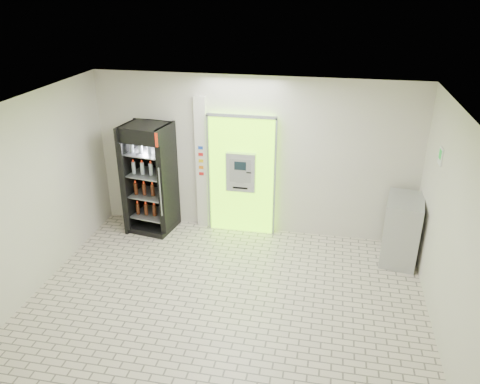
# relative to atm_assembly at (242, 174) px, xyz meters

# --- Properties ---
(ground) EXTENTS (6.00, 6.00, 0.00)m
(ground) POSITION_rel_atm_assembly_xyz_m (0.20, -2.41, -1.17)
(ground) COLOR beige
(ground) RESTS_ON ground
(room_shell) EXTENTS (6.00, 6.00, 6.00)m
(room_shell) POSITION_rel_atm_assembly_xyz_m (0.20, -2.41, 0.67)
(room_shell) COLOR silver
(room_shell) RESTS_ON ground
(atm_assembly) EXTENTS (1.30, 0.24, 2.33)m
(atm_assembly) POSITION_rel_atm_assembly_xyz_m (0.00, 0.00, 0.00)
(atm_assembly) COLOR #82F50D
(atm_assembly) RESTS_ON ground
(pillar) EXTENTS (0.22, 0.11, 2.60)m
(pillar) POSITION_rel_atm_assembly_xyz_m (-0.78, 0.04, 0.13)
(pillar) COLOR silver
(pillar) RESTS_ON ground
(beverage_cooler) EXTENTS (0.90, 0.84, 2.12)m
(beverage_cooler) POSITION_rel_atm_assembly_xyz_m (-1.72, -0.27, -0.16)
(beverage_cooler) COLOR black
(beverage_cooler) RESTS_ON ground
(steel_cabinet) EXTENTS (0.71, 0.95, 1.16)m
(steel_cabinet) POSITION_rel_atm_assembly_xyz_m (2.90, -0.51, -0.59)
(steel_cabinet) COLOR #ABAEB3
(steel_cabinet) RESTS_ON ground
(exit_sign) EXTENTS (0.02, 0.22, 0.26)m
(exit_sign) POSITION_rel_atm_assembly_xyz_m (3.19, -1.01, 0.95)
(exit_sign) COLOR white
(exit_sign) RESTS_ON room_shell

